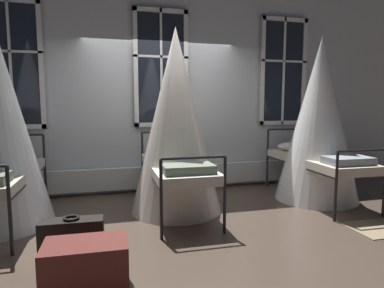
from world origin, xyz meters
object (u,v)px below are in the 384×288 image
at_px(cot_third, 319,122).
at_px(travel_trunk, 86,268).
at_px(cot_second, 176,124).
at_px(suitcase_dark, 72,243).

xyz_separation_m(cot_third, travel_trunk, (-3.35, -1.84, -1.00)).
bearing_deg(cot_third, cot_second, 91.33).
distance_m(cot_third, travel_trunk, 3.95).
height_order(suitcase_dark, travel_trunk, suitcase_dark).
bearing_deg(cot_third, travel_trunk, 120.33).
height_order(cot_second, travel_trunk, cot_second).
xyz_separation_m(cot_second, travel_trunk, (-1.12, -1.85, -1.00)).
relative_size(cot_second, travel_trunk, 3.89).
bearing_deg(cot_second, travel_trunk, 149.40).
relative_size(cot_second, suitcase_dark, 4.38).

